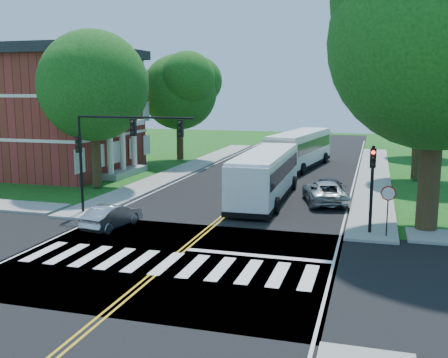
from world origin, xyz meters
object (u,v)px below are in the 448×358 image
(hatchback, at_px, (112,216))
(signal_ne, at_px, (372,178))
(dark_sedan, at_px, (328,188))
(signal_nw, at_px, (116,141))
(bus_follow, at_px, (300,149))
(bus_lead, at_px, (266,175))
(suv, at_px, (325,192))

(hatchback, bearing_deg, signal_ne, -161.07)
(dark_sedan, bearing_deg, hatchback, 34.64)
(signal_nw, distance_m, bus_follow, 23.38)
(hatchback, relative_size, dark_sedan, 0.82)
(signal_nw, height_order, bus_lead, signal_nw)
(bus_follow, relative_size, dark_sedan, 2.80)
(signal_nw, bearing_deg, bus_follow, 71.43)
(bus_follow, xyz_separation_m, hatchback, (-6.54, -24.34, -1.14))
(hatchback, bearing_deg, suv, -128.90)
(signal_nw, bearing_deg, hatchback, -69.67)
(signal_ne, height_order, dark_sedan, signal_ne)
(bus_lead, bearing_deg, bus_follow, -91.77)
(signal_nw, height_order, bus_follow, signal_nw)
(signal_ne, bearing_deg, hatchback, -170.00)
(bus_follow, bearing_deg, bus_lead, 97.44)
(hatchback, xyz_separation_m, suv, (10.28, 9.31, 0.09))
(signal_ne, relative_size, dark_sedan, 0.93)
(hatchback, bearing_deg, dark_sedan, -124.73)
(signal_nw, height_order, signal_ne, signal_nw)
(signal_nw, bearing_deg, suv, 32.13)
(bus_lead, distance_m, suv, 4.03)
(hatchback, relative_size, suv, 0.73)
(bus_lead, bearing_deg, suv, 178.74)
(bus_follow, relative_size, hatchback, 3.44)
(bus_lead, xyz_separation_m, dark_sedan, (4.02, 1.57, -1.01))
(bus_lead, distance_m, dark_sedan, 4.43)
(signal_nw, xyz_separation_m, suv, (11.14, 6.99, -3.64))
(signal_ne, height_order, bus_follow, signal_ne)
(bus_lead, relative_size, hatchback, 3.24)
(bus_lead, height_order, bus_follow, bus_follow)
(suv, xyz_separation_m, dark_sedan, (0.11, 1.57, -0.04))
(bus_follow, bearing_deg, signal_nw, 79.53)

